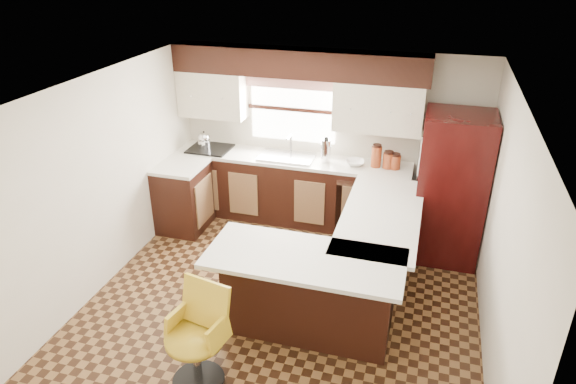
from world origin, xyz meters
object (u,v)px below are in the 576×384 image
(peninsula_return, at_px, (308,294))
(refrigerator, at_px, (451,188))
(peninsula_long, at_px, (374,251))
(bar_chair, at_px, (195,340))

(peninsula_return, bearing_deg, refrigerator, 55.31)
(peninsula_long, bearing_deg, bar_chair, -123.88)
(peninsula_return, distance_m, bar_chair, 1.24)
(peninsula_return, bearing_deg, bar_chair, -128.85)
(refrigerator, relative_size, bar_chair, 1.91)
(peninsula_long, xyz_separation_m, bar_chair, (-1.31, -1.94, 0.04))
(refrigerator, xyz_separation_m, bar_chair, (-2.09, -2.86, -0.44))
(peninsula_long, distance_m, refrigerator, 1.29)
(peninsula_long, relative_size, refrigerator, 1.05)
(peninsula_long, distance_m, bar_chair, 2.34)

